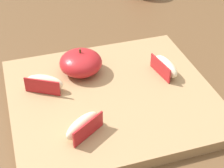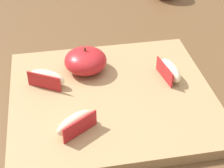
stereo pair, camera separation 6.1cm
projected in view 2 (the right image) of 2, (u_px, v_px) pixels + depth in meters
The scene contains 6 objects.
dining_table at pixel (117, 120), 0.74m from camera, with size 1.35×0.90×0.75m.
cutting_board at pixel (112, 98), 0.63m from camera, with size 0.34×0.31×0.02m.
apple_half_skin_up at pixel (86, 61), 0.66m from camera, with size 0.08×0.08×0.05m.
apple_wedge_middle at pixel (76, 123), 0.54m from camera, with size 0.07×0.05×0.03m.
apple_wedge_right at pixel (47, 78), 0.63m from camera, with size 0.07×0.05×0.03m.
apple_wedge_back at pixel (170, 70), 0.65m from camera, with size 0.03×0.07×0.03m.
Camera 2 is at (-0.11, -0.54, 1.16)m, focal length 59.12 mm.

